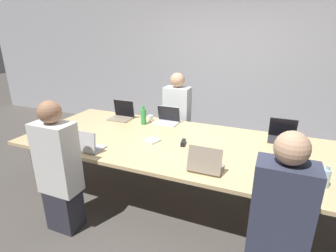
{
  "coord_description": "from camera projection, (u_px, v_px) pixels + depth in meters",
  "views": [
    {
      "loc": [
        0.95,
        -2.73,
        1.97
      ],
      "look_at": [
        -0.23,
        0.1,
        0.88
      ],
      "focal_mm": 28.0,
      "sensor_mm": 36.0,
      "label": 1
    }
  ],
  "objects": [
    {
      "name": "ground_plane",
      "position": [
        181.0,
        194.0,
        3.38
      ],
      "size": [
        24.0,
        24.0,
        0.0
      ],
      "primitive_type": "plane",
      "color": "#4C4742"
    },
    {
      "name": "curtain_wall",
      "position": [
        224.0,
        65.0,
        4.93
      ],
      "size": [
        12.0,
        0.06,
        2.8
      ],
      "color": "#ADADB2",
      "rests_on": "ground_plane"
    },
    {
      "name": "conference_table",
      "position": [
        182.0,
        146.0,
        3.15
      ],
      "size": [
        3.95,
        1.56,
        0.73
      ],
      "color": "#D6B77F",
      "rests_on": "ground_plane"
    },
    {
      "name": "laptop_far_midleft",
      "position": [
        168.0,
        118.0,
        3.8
      ],
      "size": [
        0.34,
        0.24,
        0.24
      ],
      "color": "silver",
      "rests_on": "conference_table"
    },
    {
      "name": "person_far_midleft",
      "position": [
        177.0,
        118.0,
        4.19
      ],
      "size": [
        0.4,
        0.24,
        1.4
      ],
      "color": "#2D2D38",
      "rests_on": "ground_plane"
    },
    {
      "name": "cup_far_midleft",
      "position": [
        150.0,
        118.0,
        3.9
      ],
      "size": [
        0.08,
        0.08,
        0.08
      ],
      "color": "white",
      "rests_on": "conference_table"
    },
    {
      "name": "bottle_far_midleft",
      "position": [
        143.0,
        116.0,
        3.73
      ],
      "size": [
        0.08,
        0.08,
        0.27
      ],
      "color": "green",
      "rests_on": "conference_table"
    },
    {
      "name": "laptop_far_left",
      "position": [
        122.0,
        114.0,
        3.99
      ],
      "size": [
        0.34,
        0.27,
        0.28
      ],
      "color": "gray",
      "rests_on": "conference_table"
    },
    {
      "name": "laptop_near_midright",
      "position": [
        205.0,
        164.0,
        2.48
      ],
      "size": [
        0.32,
        0.26,
        0.26
      ],
      "rotation": [
        0.0,
        0.0,
        3.14
      ],
      "color": "gray",
      "rests_on": "conference_table"
    },
    {
      "name": "laptop_near_left",
      "position": [
        86.0,
        145.0,
        2.91
      ],
      "size": [
        0.34,
        0.23,
        0.24
      ],
      "rotation": [
        0.0,
        0.0,
        3.14
      ],
      "color": "#B7B7BC",
      "rests_on": "conference_table"
    },
    {
      "name": "person_near_left",
      "position": [
        59.0,
        170.0,
        2.61
      ],
      "size": [
        0.4,
        0.24,
        1.39
      ],
      "rotation": [
        0.0,
        0.0,
        3.14
      ],
      "color": "#2D2D38",
      "rests_on": "ground_plane"
    },
    {
      "name": "cup_near_left",
      "position": [
        74.0,
        141.0,
        3.1
      ],
      "size": [
        0.08,
        0.08,
        0.08
      ],
      "color": "white",
      "rests_on": "conference_table"
    },
    {
      "name": "bottle_near_left",
      "position": [
        75.0,
        134.0,
        3.13
      ],
      "size": [
        0.06,
        0.06,
        0.23
      ],
      "color": "green",
      "rests_on": "conference_table"
    },
    {
      "name": "laptop_near_right",
      "position": [
        288.0,
        181.0,
        2.19
      ],
      "size": [
        0.36,
        0.28,
        0.27
      ],
      "rotation": [
        0.0,
        0.0,
        3.14
      ],
      "color": "#B7B7BC",
      "rests_on": "conference_table"
    },
    {
      "name": "person_near_right",
      "position": [
        278.0,
        226.0,
        1.85
      ],
      "size": [
        0.4,
        0.24,
        1.4
      ],
      "rotation": [
        0.0,
        0.0,
        3.14
      ],
      "color": "#2D2D38",
      "rests_on": "ground_plane"
    },
    {
      "name": "bottle_near_right",
      "position": [
        326.0,
        178.0,
        2.21
      ],
      "size": [
        0.06,
        0.06,
        0.2
      ],
      "color": "#ADD1E0",
      "rests_on": "conference_table"
    },
    {
      "name": "laptop_far_right",
      "position": [
        282.0,
        134.0,
        3.2
      ],
      "size": [
        0.32,
        0.26,
        0.27
      ],
      "color": "#333338",
      "rests_on": "conference_table"
    },
    {
      "name": "stapler",
      "position": [
        183.0,
        143.0,
        3.08
      ],
      "size": [
        0.07,
        0.16,
        0.05
      ],
      "rotation": [
        0.0,
        0.0,
        0.18
      ],
      "color": "black",
      "rests_on": "conference_table"
    },
    {
      "name": "notebook",
      "position": [
        152.0,
        140.0,
        3.18
      ],
      "size": [
        0.2,
        0.2,
        0.02
      ],
      "rotation": [
        0.0,
        0.0,
        -0.29
      ],
      "color": "silver",
      "rests_on": "conference_table"
    }
  ]
}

